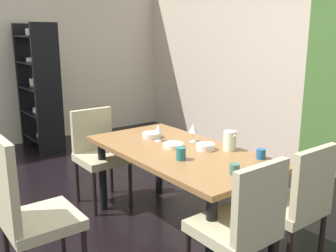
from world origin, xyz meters
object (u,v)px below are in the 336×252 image
Objects in this scene: dining_table at (179,160)px; chair_right_near at (242,223)px; serving_bowl_corner at (152,135)px; cup_right at (235,169)px; cup_north at (261,154)px; pitcher_west at (230,141)px; chair_left_near at (99,150)px; wine_glass_center at (158,129)px; wine_glass_south at (193,129)px; serving_bowl_rear at (205,147)px; serving_bowl_left at (173,145)px; cup_near_window at (181,154)px; chair_right_far at (295,201)px; display_shelf at (39,87)px; chair_head_near at (27,209)px.

dining_table is 0.96m from chair_right_near.
cup_right reaches higher than serving_bowl_corner.
cup_north is 0.30m from pitcher_west.
chair_left_near is 0.74m from wine_glass_center.
wine_glass_south is at bearing 121.01° from chair_left_near.
serving_bowl_rear is (0.44, 0.15, -0.08)m from wine_glass_center.
serving_bowl_left is 0.32m from cup_near_window.
serving_bowl_corner is at bearing 120.68° from chair_left_near.
chair_right_far is (1.84, 0.52, 0.00)m from chair_left_near.
cup_north is at bearing 77.87° from chair_right_far.
cup_right is 0.77× the size of cup_near_window.
chair_right_near is 0.53× the size of display_shelf.
display_shelf is at bearing -94.38° from chair_left_near.
cup_near_window is at bearing -124.95° from cup_north.
chair_head_near reaches higher than wine_glass_south.
chair_right_far is 5.43× the size of serving_bowl_corner.
chair_head_near reaches higher than wine_glass_center.
dining_table is at bearing -129.92° from pitcher_west.
chair_left_near reaches higher than serving_bowl_corner.
chair_left_near is 0.52× the size of display_shelf.
wine_glass_south reaches higher than wine_glass_center.
chair_right_near is at bearing -58.58° from cup_north.
serving_bowl_left is at bearing -136.70° from pitcher_west.
chair_head_near reaches higher than pitcher_west.
chair_right_near reaches higher than pitcher_west.
dining_table is at bearing -130.62° from serving_bowl_rear.
chair_right_far reaches higher than cup_north.
chair_left_near is 9.81× the size of cup_near_window.
cup_north reaches higher than cup_right.
wine_glass_center is 1.95× the size of cup_north.
chair_left_near is at bearing -172.48° from cup_right.
serving_bowl_left is 1.00× the size of serving_bowl_corner.
cup_north is (0.63, 0.34, 0.02)m from serving_bowl_left.
cup_near_window is at bearing -167.60° from cup_right.
display_shelf is 3.63m from cup_north.
chair_right_far is 0.47m from cup_right.
cup_right is at bearing -4.65° from dining_table.
cup_near_window reaches higher than serving_bowl_left.
chair_right_near is 0.74m from cup_north.
serving_bowl_corner is at bearing 2.80° from display_shelf.
chair_head_near is 1.50m from wine_glass_south.
chair_right_near is 10.02× the size of cup_near_window.
display_shelf is at bearing -172.92° from pitcher_west.
cup_north is (3.60, 0.44, -0.15)m from display_shelf.
chair_right_far is 0.44m from cup_north.
cup_north reaches higher than dining_table.
wine_glass_center is at bearing 105.41° from chair_head_near.
dining_table is 9.68× the size of serving_bowl_corner.
chair_right_far is at bearing 59.67° from chair_head_near.
dining_table is 0.33m from wine_glass_south.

